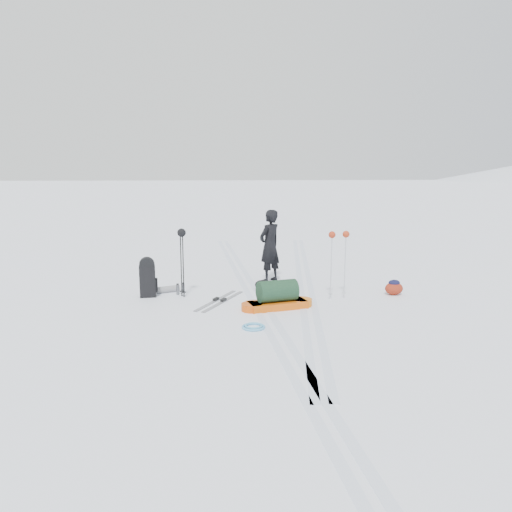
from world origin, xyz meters
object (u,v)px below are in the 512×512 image
object	(u,v)px
skier	(270,246)
ski_poles_black	(182,241)
pulk_sled	(277,298)
expedition_rucksack	(150,278)

from	to	relation	value
skier	ski_poles_black	bearing A→B (deg)	-10.23
pulk_sled	ski_poles_black	size ratio (longest dim) A/B	1.04
skier	expedition_rucksack	world-z (taller)	skier
expedition_rucksack	ski_poles_black	size ratio (longest dim) A/B	0.58
pulk_sled	ski_poles_black	world-z (taller)	ski_poles_black
ski_poles_black	skier	bearing A→B (deg)	34.73
skier	pulk_sled	size ratio (longest dim) A/B	1.15
expedition_rucksack	ski_poles_black	bearing A→B (deg)	-15.39
pulk_sled	expedition_rucksack	world-z (taller)	expedition_rucksack
expedition_rucksack	skier	bearing A→B (deg)	16.27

